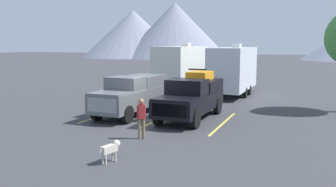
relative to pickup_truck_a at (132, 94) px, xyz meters
name	(u,v)px	position (x,y,z in m)	size (l,w,h in m)	color
ground_plane	(155,121)	(1.90, -1.20, -1.18)	(240.00, 240.00, 0.00)	#38383D
pickup_truck_a	(132,94)	(0.00, 0.00, 0.00)	(2.19, 5.74, 2.18)	#595B60
pickup_truck_b	(192,96)	(3.42, 0.30, 0.02)	(2.28, 5.81, 2.59)	black
lot_stripe_a	(106,114)	(-1.47, -0.34, -1.18)	(0.12, 5.50, 0.01)	gold
lot_stripe_b	(161,118)	(1.90, -0.34, -1.18)	(0.12, 5.50, 0.01)	gold
lot_stripe_c	(223,123)	(5.27, -0.34, -1.18)	(0.12, 5.50, 0.01)	gold
camper_trailer_a	(182,67)	(-0.24, 8.96, 0.93)	(2.48, 7.88, 4.03)	silver
camper_trailer_b	(233,68)	(3.73, 9.49, 0.89)	(2.55, 8.07, 3.95)	silver
person_a	(141,116)	(2.77, -4.53, -0.20)	(0.33, 0.30, 1.70)	#726047
dog	(111,148)	(3.13, -7.59, -0.70)	(0.42, 0.88, 0.71)	beige
mountain_ridge	(240,35)	(-8.60, 78.57, 5.11)	(130.28, 32.78, 15.35)	gray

